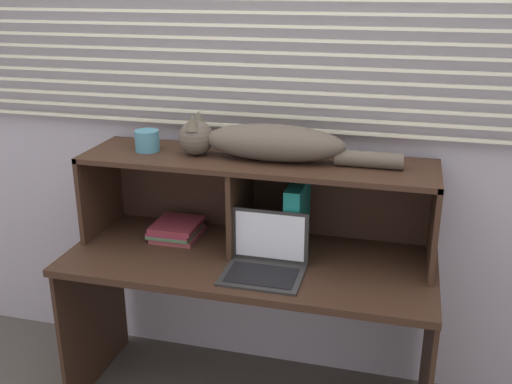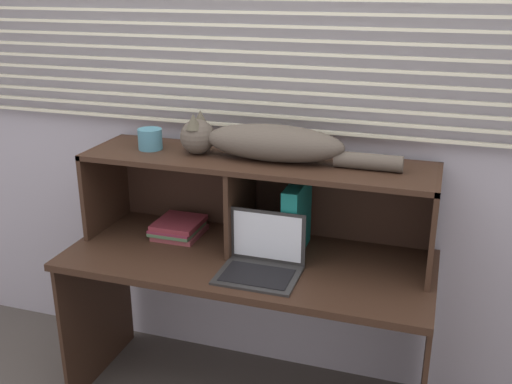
# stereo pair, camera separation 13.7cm
# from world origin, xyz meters

# --- Properties ---
(back_panel_with_blinds) EXTENTS (4.40, 0.08, 2.50)m
(back_panel_with_blinds) POSITION_xyz_m (0.00, 0.55, 1.26)
(back_panel_with_blinds) COLOR #ABA9B7
(back_panel_with_blinds) RESTS_ON ground
(desk) EXTENTS (1.50, 0.63, 0.71)m
(desk) POSITION_xyz_m (0.00, 0.20, 0.58)
(desk) COLOR #362218
(desk) RESTS_ON ground
(hutch_shelf_unit) EXTENTS (1.45, 0.37, 0.38)m
(hutch_shelf_unit) POSITION_xyz_m (-0.01, 0.35, 0.99)
(hutch_shelf_unit) COLOR #362218
(hutch_shelf_unit) RESTS_ON desk
(cat) EXTENTS (0.90, 0.18, 0.18)m
(cat) POSITION_xyz_m (0.04, 0.31, 1.17)
(cat) COLOR #524A40
(cat) RESTS_ON hutch_shelf_unit
(laptop) EXTENTS (0.31, 0.24, 0.22)m
(laptop) POSITION_xyz_m (0.09, 0.09, 0.76)
(laptop) COLOR #2A2A2A
(laptop) RESTS_ON desk
(binder_upright) EXTENTS (0.06, 0.26, 0.30)m
(binder_upright) POSITION_xyz_m (0.17, 0.31, 0.86)
(binder_upright) COLOR #15736D
(binder_upright) RESTS_ON desk
(book_stack) EXTENTS (0.20, 0.21, 0.07)m
(book_stack) POSITION_xyz_m (-0.36, 0.31, 0.75)
(book_stack) COLOR brown
(book_stack) RESTS_ON desk
(small_basket) EXTENTS (0.10, 0.10, 0.09)m
(small_basket) POSITION_xyz_m (-0.47, 0.31, 1.14)
(small_basket) COLOR teal
(small_basket) RESTS_ON hutch_shelf_unit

